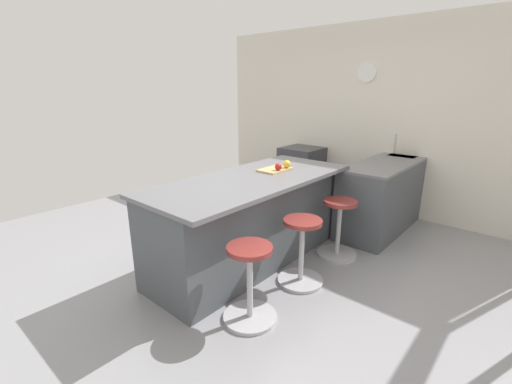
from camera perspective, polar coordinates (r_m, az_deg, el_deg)
ground_plane at (r=3.72m, az=-1.13°, el=-12.15°), size 6.87×6.87×0.00m
interior_partition_left at (r=5.52m, az=17.86°, el=11.48°), size 0.15×5.22×2.71m
sink_cabinet at (r=5.13m, az=21.88°, el=0.44°), size 2.35×0.60×1.18m
oven_range at (r=5.77m, az=7.56°, el=3.08°), size 0.60×0.61×0.87m
kitchen_island at (r=3.63m, az=-1.17°, el=-4.59°), size 2.31×0.98×0.94m
stool_by_window at (r=3.91m, az=13.53°, el=-6.14°), size 0.44×0.44×0.65m
stool_middle at (r=3.33m, az=7.54°, el=-10.04°), size 0.44×0.44×0.65m
stool_near_camera at (r=2.82m, az=-1.04°, el=-15.27°), size 0.44×0.44×0.65m
cutting_board at (r=3.76m, az=3.15°, el=3.75°), size 0.36×0.24×0.02m
apple_red at (r=3.68m, az=3.72°, el=4.20°), size 0.08×0.08×0.08m
apple_yellow at (r=3.80m, az=5.13°, el=4.64°), size 0.09×0.09×0.09m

